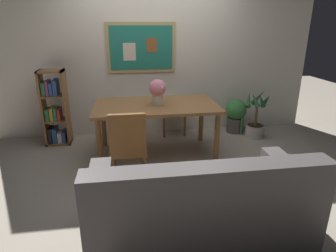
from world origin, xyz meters
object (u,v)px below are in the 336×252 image
(dining_chair_near_left, at_px, (128,144))
(dining_chair_far_right, at_px, (172,101))
(dining_table, at_px, (156,110))
(potted_palm, at_px, (256,121))
(leather_couch, at_px, (199,209))
(potted_ivy, at_px, (236,115))
(bookshelf, at_px, (55,111))
(dining_chair_far_left, at_px, (130,103))
(flower_vase, at_px, (158,90))

(dining_chair_near_left, distance_m, dining_chair_far_right, 1.89)
(dining_table, relative_size, potted_palm, 2.10)
(dining_chair_near_left, distance_m, potted_palm, 2.44)
(dining_table, xyz_separation_m, leather_couch, (0.16, -1.79, -0.34))
(leather_couch, bearing_deg, potted_ivy, 63.05)
(potted_ivy, bearing_deg, dining_chair_near_left, -139.49)
(dining_table, distance_m, potted_ivy, 1.62)
(dining_chair_near_left, bearing_deg, dining_table, 65.40)
(dining_table, height_order, bookshelf, bookshelf)
(dining_chair_near_left, relative_size, potted_palm, 1.16)
(dining_chair_far_left, xyz_separation_m, bookshelf, (-1.12, -0.24, -0.01))
(dining_chair_near_left, bearing_deg, dining_chair_far_right, 66.26)
(potted_palm, bearing_deg, flower_vase, -165.10)
(dining_chair_near_left, bearing_deg, flower_vase, 63.61)
(dining_chair_far_right, distance_m, bookshelf, 1.84)
(flower_vase, bearing_deg, potted_palm, 14.90)
(leather_couch, bearing_deg, dining_chair_far_right, 85.68)
(dining_table, relative_size, bookshelf, 1.46)
(dining_chair_far_right, distance_m, potted_palm, 1.40)
(dining_chair_far_right, bearing_deg, potted_palm, -19.05)
(dining_chair_far_left, distance_m, leather_couch, 2.70)
(dining_chair_near_left, xyz_separation_m, potted_palm, (2.06, 1.28, -0.26))
(dining_chair_far_left, bearing_deg, potted_ivy, -5.39)
(bookshelf, bearing_deg, leather_couch, -55.88)
(dining_chair_near_left, height_order, dining_chair_far_right, same)
(potted_palm, bearing_deg, potted_ivy, 130.86)
(potted_ivy, bearing_deg, leather_couch, -116.95)
(dining_chair_far_right, xyz_separation_m, bookshelf, (-1.83, -0.25, -0.01))
(dining_chair_far_right, bearing_deg, potted_ivy, -9.33)
(bookshelf, bearing_deg, potted_palm, -3.58)
(dining_chair_far_right, bearing_deg, bookshelf, -172.14)
(dining_chair_near_left, relative_size, dining_chair_far_right, 1.00)
(potted_ivy, distance_m, potted_palm, 0.36)
(dining_table, relative_size, leather_couch, 0.92)
(bookshelf, bearing_deg, dining_table, -22.53)
(flower_vase, bearing_deg, dining_table, 131.98)
(dining_table, height_order, potted_palm, potted_palm)
(dining_chair_near_left, distance_m, flower_vase, 1.02)
(dining_table, bearing_deg, leather_couch, -84.83)
(dining_chair_far_left, bearing_deg, dining_table, -68.14)
(dining_chair_far_left, relative_size, potted_ivy, 1.57)
(leather_couch, relative_size, potted_palm, 2.29)
(dining_chair_far_right, xyz_separation_m, dining_chair_far_left, (-0.70, -0.01, 0.00))
(dining_table, distance_m, dining_chair_near_left, 0.96)
(dining_chair_near_left, xyz_separation_m, potted_ivy, (1.82, 1.56, -0.23))
(dining_table, relative_size, dining_chair_far_right, 1.82)
(dining_chair_far_right, height_order, dining_chair_far_left, same)
(potted_palm, xyz_separation_m, flower_vase, (-1.64, -0.44, 0.66))
(potted_ivy, height_order, potted_palm, potted_palm)
(bookshelf, relative_size, flower_vase, 3.32)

